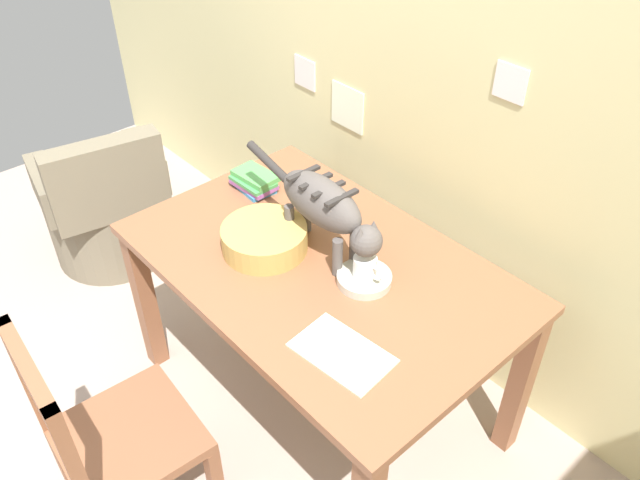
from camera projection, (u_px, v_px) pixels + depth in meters
name	position (u px, v px, depth m)	size (l,w,h in m)	color
wall_rear	(430.00, 65.00, 2.36)	(5.14, 0.11, 2.50)	beige
dining_table	(320.00, 281.00, 2.29)	(1.39, 0.90, 0.75)	brown
cat	(325.00, 207.00, 2.15)	(0.68, 0.15, 0.30)	#534D49
saucer_bowl	(364.00, 279.00, 2.15)	(0.19, 0.19, 0.03)	#B6B4A6
coffee_mug	(366.00, 267.00, 2.11)	(0.12, 0.08, 0.08)	white
magazine	(342.00, 353.00, 1.90)	(0.30, 0.18, 0.01)	beige
book_stack	(254.00, 181.00, 2.58)	(0.20, 0.14, 0.07)	#3787C3
wicker_basket	(264.00, 238.00, 2.27)	(0.31, 0.31, 0.09)	tan
wooden_chair_near	(115.00, 440.00, 2.02)	(0.45, 0.45, 0.93)	brown
wicker_armchair	(109.00, 212.00, 3.29)	(0.65, 0.67, 0.78)	#706753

